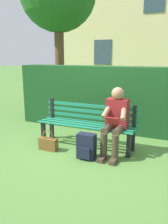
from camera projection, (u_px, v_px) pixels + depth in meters
The scene contains 7 objects.
ground at pixel (86, 146), 4.59m from camera, with size 60.00×60.00×0.00m, color #517F38.
park_bench at pixel (88, 123), 4.55m from camera, with size 1.90×0.48×0.85m.
person_seated at pixel (115, 120), 4.11m from camera, with size 0.44×0.73×1.19m.
hedge_backdrop at pixel (129, 99), 5.36m from camera, with size 5.39×0.67×1.54m.
building_facade at pixel (158, 22), 11.89m from camera, with size 9.45×3.19×6.75m.
backpack at pixel (86, 147), 4.00m from camera, with size 0.31×0.25×0.44m.
handbag at pixel (48, 143), 4.39m from camera, with size 0.36×0.13×0.38m.
Camera 1 is at (-1.73, 3.95, 1.72)m, focal length 37.81 mm.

